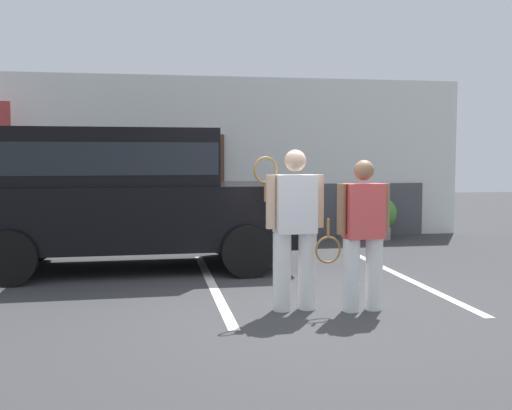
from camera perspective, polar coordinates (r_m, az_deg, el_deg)
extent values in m
plane|color=#38383A|center=(6.79, 3.58, -9.64)|extent=(40.00, 40.00, 0.00)
cube|color=silver|center=(8.11, -4.14, -7.28)|extent=(0.12, 4.40, 0.01)
cube|color=silver|center=(8.77, 13.49, -6.49)|extent=(0.12, 4.40, 0.01)
cube|color=white|center=(12.56, -2.83, 4.36)|extent=(9.93, 0.30, 3.26)
cube|color=#4C4C51|center=(12.41, -2.70, -0.62)|extent=(8.34, 0.10, 1.10)
cube|color=brown|center=(12.30, -5.05, 1.66)|extent=(0.90, 0.06, 2.10)
cube|color=black|center=(9.24, -11.40, -0.91)|extent=(4.63, 1.98, 0.90)
cube|color=black|center=(9.20, -13.04, 4.34)|extent=(2.93, 1.81, 0.80)
cube|color=black|center=(9.20, -13.04, 4.22)|extent=(2.87, 1.83, 0.44)
cylinder|color=black|center=(10.33, -2.68, -2.72)|extent=(0.72, 0.27, 0.72)
cylinder|color=black|center=(8.47, -0.85, -4.31)|extent=(0.72, 0.27, 0.72)
cylinder|color=black|center=(10.36, -19.93, -2.96)|extent=(0.72, 0.27, 0.72)
cylinder|color=black|center=(8.51, -21.94, -4.60)|extent=(0.72, 0.27, 0.72)
cylinder|color=white|center=(6.73, 4.78, -6.11)|extent=(0.20, 0.20, 0.84)
cylinder|color=white|center=(6.65, 2.42, -6.22)|extent=(0.20, 0.20, 0.84)
cube|color=white|center=(6.60, 3.64, 0.10)|extent=(0.44, 0.29, 0.63)
sphere|color=beige|center=(6.58, 3.66, 4.13)|extent=(0.23, 0.23, 0.23)
cylinder|color=beige|center=(6.68, 5.85, 0.37)|extent=(0.11, 0.11, 0.57)
cylinder|color=beige|center=(6.52, 1.39, 0.29)|extent=(0.11, 0.11, 0.57)
torus|color=olive|center=(6.54, 0.89, 3.25)|extent=(0.28, 0.13, 0.29)
cylinder|color=olive|center=(6.55, 0.89, 1.20)|extent=(0.03, 0.03, 0.20)
cylinder|color=white|center=(6.81, 10.89, -6.28)|extent=(0.18, 0.18, 0.79)
cylinder|color=white|center=(6.70, 8.81, -6.43)|extent=(0.18, 0.18, 0.79)
cube|color=#E04C4C|center=(6.66, 9.94, -0.55)|extent=(0.42, 0.29, 0.59)
sphere|color=#8C6647|center=(6.63, 9.99, 3.19)|extent=(0.22, 0.22, 0.22)
cylinder|color=#8C6647|center=(6.76, 11.87, -0.28)|extent=(0.10, 0.10, 0.54)
cylinder|color=#8C6647|center=(6.55, 7.95, -0.38)|extent=(0.10, 0.10, 0.54)
torus|color=olive|center=(6.60, 6.69, -4.14)|extent=(0.37, 0.06, 0.37)
cylinder|color=olive|center=(6.57, 6.71, -2.12)|extent=(0.03, 0.03, 0.20)
cylinder|color=gray|center=(12.61, 11.44, -2.56)|extent=(0.41, 0.41, 0.25)
sphere|color=#4C8C38|center=(12.56, 11.47, -0.75)|extent=(0.64, 0.64, 0.64)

